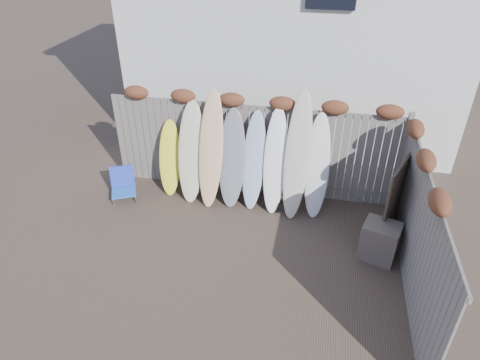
% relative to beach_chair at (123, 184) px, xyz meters
% --- Properties ---
extents(ground, '(80.00, 80.00, 0.00)m').
position_rel_beach_chair_xyz_m(ground, '(2.63, -1.60, -0.31)').
color(ground, '#493A2D').
extents(back_fence, '(6.05, 0.28, 2.24)m').
position_rel_beach_chair_xyz_m(back_fence, '(2.69, 0.79, 0.88)').
color(back_fence, slate).
rests_on(back_fence, ground).
extents(right_fence, '(0.28, 4.40, 2.24)m').
position_rel_beach_chair_xyz_m(right_fence, '(5.62, -1.35, 0.84)').
color(right_fence, slate).
rests_on(right_fence, ground).
extents(house, '(8.50, 5.50, 6.33)m').
position_rel_beach_chair_xyz_m(house, '(3.13, 4.89, 2.89)').
color(house, silver).
rests_on(house, ground).
extents(beach_chair, '(0.67, 0.69, 0.66)m').
position_rel_beach_chair_xyz_m(beach_chair, '(0.00, 0.00, 0.00)').
color(beach_chair, blue).
rests_on(beach_chair, ground).
extents(wooden_crate, '(0.73, 0.67, 0.71)m').
position_rel_beach_chair_xyz_m(wooden_crate, '(5.22, -0.88, 0.05)').
color(wooden_crate, '#756557').
rests_on(wooden_crate, ground).
extents(lattice_panel, '(0.46, 1.01, 1.61)m').
position_rel_beach_chair_xyz_m(lattice_panel, '(5.44, -0.28, 0.50)').
color(lattice_panel, brown).
rests_on(lattice_panel, ground).
extents(surfboard_0, '(0.51, 0.61, 1.59)m').
position_rel_beach_chair_xyz_m(surfboard_0, '(0.93, 0.46, 0.49)').
color(surfboard_0, '#FCF82D').
rests_on(surfboard_0, ground).
extents(surfboard_1, '(0.56, 0.75, 2.08)m').
position_rel_beach_chair_xyz_m(surfboard_1, '(1.45, 0.37, 0.73)').
color(surfboard_1, beige).
rests_on(surfboard_1, ground).
extents(surfboard_2, '(0.52, 0.83, 2.34)m').
position_rel_beach_chair_xyz_m(surfboard_2, '(1.88, 0.33, 0.86)').
color(surfboard_2, '#FFA676').
rests_on(surfboard_2, ground).
extents(surfboard_3, '(0.58, 0.73, 1.99)m').
position_rel_beach_chair_xyz_m(surfboard_3, '(2.31, 0.36, 0.69)').
color(surfboard_3, slate).
rests_on(surfboard_3, ground).
extents(surfboard_4, '(0.48, 0.72, 1.97)m').
position_rel_beach_chair_xyz_m(surfboard_4, '(2.76, 0.37, 0.68)').
color(surfboard_4, '#9FBCD0').
rests_on(surfboard_4, ground).
extents(surfboard_5, '(0.48, 0.75, 2.08)m').
position_rel_beach_chair_xyz_m(surfboard_5, '(3.19, 0.33, 0.73)').
color(surfboard_5, white).
rests_on(surfboard_5, ground).
extents(surfboard_6, '(0.55, 0.90, 2.47)m').
position_rel_beach_chair_xyz_m(surfboard_6, '(3.62, 0.30, 0.93)').
color(surfboard_6, beige).
rests_on(surfboard_6, ground).
extents(surfboard_7, '(0.52, 0.75, 2.03)m').
position_rel_beach_chair_xyz_m(surfboard_7, '(4.02, 0.35, 0.71)').
color(surfboard_7, silver).
rests_on(surfboard_7, ground).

